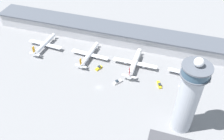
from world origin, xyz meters
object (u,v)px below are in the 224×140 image
service_truck_catering (118,82)px  control_tower (188,97)px  airplane_gate_alpha (45,44)px  airplane_gate_bravo (89,54)px  service_truck_fuel (159,85)px  airplane_gate_delta (188,74)px  airplane_gate_charlie (135,63)px  service_truck_baggage (99,68)px

service_truck_catering → control_tower: bearing=-27.1°
airplane_gate_alpha → service_truck_catering: size_ratio=4.70×
airplane_gate_bravo → service_truck_fuel: bearing=-14.0°
airplane_gate_bravo → airplane_gate_delta: (91.64, 0.09, 0.39)m
service_truck_catering → airplane_gate_alpha: bearing=162.5°
control_tower → airplane_gate_alpha: size_ratio=1.72×
airplane_gate_charlie → airplane_gate_delta: airplane_gate_charlie is taller
service_truck_baggage → airplane_gate_charlie: bearing=21.9°
airplane_gate_delta → service_truck_catering: bearing=-156.3°
airplane_gate_charlie → service_truck_fuel: airplane_gate_charlie is taller
control_tower → service_truck_catering: (-55.41, 28.41, -29.33)m
airplane_gate_bravo → airplane_gate_charlie: airplane_gate_charlie is taller
airplane_gate_charlie → service_truck_baggage: (-30.21, -12.14, -3.72)m
airplane_gate_charlie → airplane_gate_delta: 47.63m
airplane_gate_alpha → service_truck_fuel: airplane_gate_alpha is taller
airplane_gate_charlie → airplane_gate_alpha: bearing=178.8°
airplane_gate_charlie → service_truck_fuel: (25.70, -17.12, -3.72)m
control_tower → service_truck_catering: 68.83m
service_truck_baggage → airplane_gate_alpha: bearing=167.3°
service_truck_catering → service_truck_fuel: 35.29m
airplane_gate_delta → service_truck_baggage: airplane_gate_delta is taller
airplane_gate_alpha → service_truck_catering: bearing=-17.5°
airplane_gate_alpha → service_truck_catering: airplane_gate_alpha is taller
airplane_gate_charlie → service_truck_catering: size_ratio=5.22×
control_tower → service_truck_baggage: 91.79m
airplane_gate_delta → service_truck_fuel: bearing=-141.5°
airplane_gate_delta → service_truck_baggage: 78.90m
airplane_gate_charlie → service_truck_catering: bearing=-109.8°
control_tower → airplane_gate_charlie: (-46.59, 52.87, -25.72)m
airplane_gate_charlie → service_truck_fuel: size_ratio=4.73×
airplane_gate_bravo → airplane_gate_delta: bearing=0.1°
control_tower → airplane_gate_bravo: size_ratio=1.65×
control_tower → service_truck_fuel: control_tower is taller
service_truck_catering → service_truck_fuel: (34.52, 7.34, -0.10)m
service_truck_fuel → service_truck_baggage: size_ratio=1.16×
control_tower → service_truck_baggage: size_ratio=8.51×
airplane_gate_delta → service_truck_fuel: 28.21m
service_truck_fuel → airplane_gate_bravo: bearing=166.0°
service_truck_fuel → service_truck_baggage: 56.13m
service_truck_baggage → service_truck_catering: bearing=-30.0°
control_tower → airplane_gate_alpha: (-138.96, 54.77, -26.05)m
airplane_gate_delta → service_truck_fuel: size_ratio=4.46×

